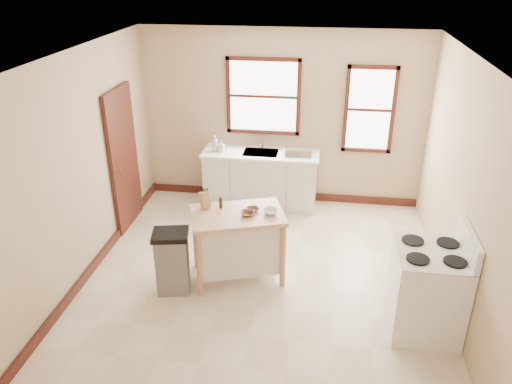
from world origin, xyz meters
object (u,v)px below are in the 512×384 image
knife_block (205,200)px  trash_bin (172,262)px  bowl_c (270,212)px  pepper_grinder (221,202)px  gas_stove (428,280)px  bowl_b (253,210)px  soap_bottle_a (215,143)px  kitchen_island (238,246)px  dish_rack (299,152)px  bowl_a (247,214)px  soap_bottle_b (222,146)px

knife_block → trash_bin: knife_block is taller
trash_bin → bowl_c: bearing=10.2°
trash_bin → pepper_grinder: bearing=34.2°
pepper_grinder → trash_bin: bearing=-134.5°
bowl_c → gas_stove: size_ratio=0.14×
knife_block → bowl_b: size_ratio=1.30×
bowl_c → soap_bottle_a: bearing=119.4°
kitchen_island → bowl_c: (0.40, 0.05, 0.49)m
knife_block → pepper_grinder: size_ratio=1.33×
pepper_grinder → trash_bin: 0.93m
knife_block → dish_rack: bearing=19.1°
dish_rack → kitchen_island: size_ratio=0.39×
dish_rack → knife_block: knife_block is taller
bowl_a → bowl_b: (0.05, 0.12, -0.00)m
gas_stove → dish_rack: bearing=120.2°
dish_rack → trash_bin: (-1.35, -2.44, -0.57)m
dish_rack → bowl_c: size_ratio=2.45×
pepper_grinder → bowl_a: bearing=-21.8°
soap_bottle_a → bowl_a: size_ratio=1.50×
kitchen_island → knife_block: size_ratio=5.60×
bowl_a → trash_bin: bowl_a is taller
trash_bin → gas_stove: size_ratio=0.65×
knife_block → bowl_b: 0.61m
dish_rack → bowl_c: (-0.21, -1.99, -0.03)m
pepper_grinder → bowl_c: bearing=-6.1°
trash_bin → bowl_b: bearing=16.8°
knife_block → bowl_c: (0.83, -0.05, -0.07)m
pepper_grinder → knife_block: bearing=-173.6°
bowl_a → kitchen_island: bearing=168.2°
soap_bottle_a → pepper_grinder: soap_bottle_a is taller
bowl_b → knife_block: bearing=179.6°
dish_rack → trash_bin: dish_rack is taller
knife_block → gas_stove: gas_stove is taller
soap_bottle_b → pepper_grinder: 1.95m
bowl_b → soap_bottle_b: bearing=112.3°
soap_bottle_b → pepper_grinder: soap_bottle_b is taller
bowl_a → soap_bottle_b: bearing=109.9°
soap_bottle_a → bowl_a: soap_bottle_a is taller
gas_stove → kitchen_island: bearing=163.2°
soap_bottle_b → trash_bin: (-0.12, -2.43, -0.60)m
dish_rack → bowl_a: (-0.48, -2.07, -0.04)m
knife_block → bowl_b: bearing=-43.3°
soap_bottle_b → bowl_b: (0.79, -1.94, -0.08)m
pepper_grinder → bowl_c: 0.63m
dish_rack → kitchen_island: dish_rack is taller
kitchen_island → pepper_grinder: size_ratio=7.47×
soap_bottle_a → bowl_c: 2.28m
knife_block → pepper_grinder: (0.20, 0.02, -0.03)m
dish_rack → soap_bottle_a: bearing=-178.5°
soap_bottle_a → trash_bin: bearing=-77.6°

